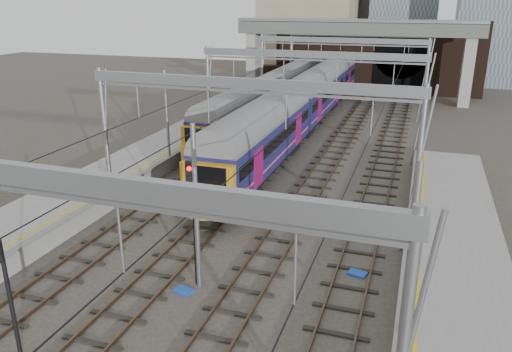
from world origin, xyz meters
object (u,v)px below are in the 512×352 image
(train_second, at_px, (289,85))
(signal_near_left, at_px, (5,283))
(signal_near_centre, at_px, (194,209))
(train_main, at_px, (331,81))

(train_second, bearing_deg, signal_near_left, -87.27)
(train_second, relative_size, signal_near_centre, 8.68)
(train_main, distance_m, train_second, 5.22)
(train_second, bearing_deg, train_main, 39.96)
(train_main, relative_size, signal_near_centre, 12.74)
(train_main, bearing_deg, signal_near_left, -92.41)
(train_main, xyz_separation_m, signal_near_centre, (1.81, -40.25, 0.78))
(train_main, height_order, signal_near_left, train_main)
(train_main, distance_m, signal_near_left, 46.38)
(signal_near_left, distance_m, signal_near_centre, 7.18)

